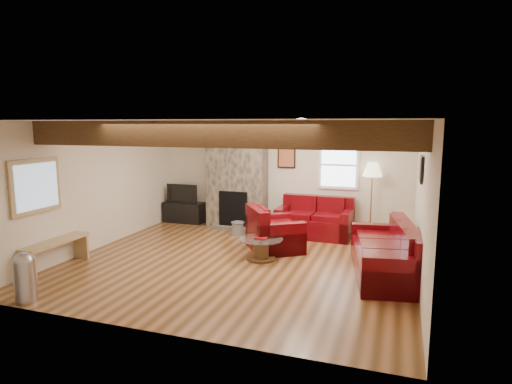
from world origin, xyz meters
TOP-DOWN VIEW (x-y plane):
  - room at (0.00, 0.00)m, footprint 8.00×8.00m
  - oak_beam at (0.00, -1.25)m, footprint 6.00×0.36m
  - chimney_breast at (-1.00, 2.49)m, footprint 1.40×0.67m
  - back_window at (1.35, 2.71)m, footprint 0.90×0.08m
  - hatch_window at (-2.96, -1.50)m, footprint 0.08×1.00m
  - ceiling_dome at (0.90, 0.90)m, footprint 0.40×0.40m
  - artwork_back at (0.15, 2.71)m, footprint 0.42×0.06m
  - artwork_right at (2.96, 0.30)m, footprint 0.06×0.55m
  - sofa_three at (2.48, 0.17)m, footprint 1.28×2.32m
  - loveseat at (0.93, 2.23)m, footprint 1.64×0.97m
  - armchair_red at (0.38, 0.98)m, footprint 1.36×1.40m
  - coffee_table at (0.32, 0.29)m, footprint 0.80×0.80m
  - tv_cabinet at (-2.45, 2.53)m, footprint 1.02×0.41m
  - television at (-2.45, 2.53)m, footprint 0.81×0.11m
  - floor_lamp at (2.10, 2.53)m, footprint 0.42×0.42m
  - pine_bench at (-2.83, -1.30)m, footprint 0.31×1.31m
  - pedal_bin at (-2.20, -2.55)m, footprint 0.38×0.38m
  - coal_bucket at (-0.73, 1.82)m, footprint 0.32×0.32m

SIDE VIEW (x-z plane):
  - coal_bucket at x=-0.73m, z-range 0.00..0.30m
  - coffee_table at x=0.32m, z-range -0.01..0.40m
  - pine_bench at x=-2.83m, z-range 0.00..0.49m
  - tv_cabinet at x=-2.45m, z-range 0.00..0.51m
  - pedal_bin at x=-2.20m, z-range 0.00..0.71m
  - sofa_three at x=2.48m, z-range 0.00..0.85m
  - loveseat at x=0.93m, z-range 0.00..0.85m
  - armchair_red at x=0.38m, z-range 0.00..0.86m
  - television at x=-2.45m, z-range 0.51..0.98m
  - chimney_breast at x=-1.00m, z-range -0.03..2.47m
  - room at x=0.00m, z-range -2.75..5.25m
  - floor_lamp at x=2.10m, z-range 0.58..2.22m
  - hatch_window at x=-2.96m, z-range 1.00..1.90m
  - back_window at x=1.35m, z-range 1.00..2.10m
  - artwork_back at x=0.15m, z-range 1.44..1.96m
  - artwork_right at x=2.96m, z-range 1.54..1.96m
  - oak_beam at x=0.00m, z-range 2.12..2.50m
  - ceiling_dome at x=0.90m, z-range 2.35..2.53m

